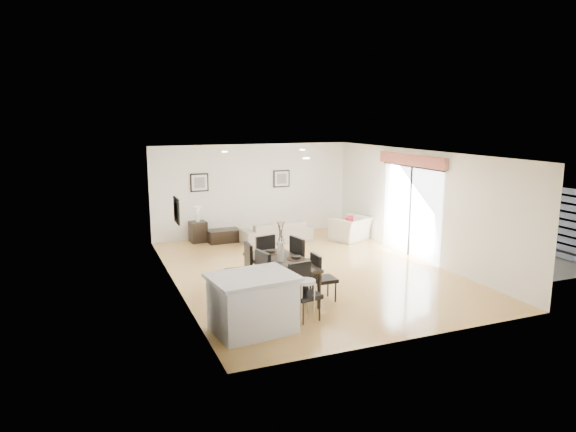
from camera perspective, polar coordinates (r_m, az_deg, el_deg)
name	(u,v)px	position (r m, az deg, el deg)	size (l,w,h in m)	color
ground	(308,271)	(11.89, 2.20, -6.08)	(8.00, 8.00, 0.00)	tan
wall_back	(253,190)	(15.25, -3.92, 2.91)	(6.00, 0.04, 2.70)	white
wall_front	(414,258)	(8.17, 13.84, -4.50)	(6.00, 0.04, 2.70)	white
wall_left	(174,223)	(10.71, -12.56, -0.79)	(0.04, 8.00, 2.70)	white
wall_right	(419,205)	(13.06, 14.34, 1.23)	(0.04, 8.00, 2.70)	white
ceiling	(309,153)	(11.39, 2.30, 7.01)	(6.00, 8.00, 0.02)	white
sofa	(276,231)	(14.52, -1.33, -1.73)	(2.00, 0.78, 0.58)	gray
armchair	(350,229)	(14.77, 6.93, -1.42)	(1.03, 0.90, 0.67)	white
courtyard_plant_a	(528,240)	(14.62, 25.14, -2.39)	(0.66, 0.58, 0.74)	#3A632A
courtyard_plant_b	(463,223)	(16.32, 18.92, -0.71)	(0.39, 0.39, 0.69)	#3A632A
dining_table	(281,264)	(9.97, -0.80, -5.40)	(1.01, 1.85, 0.75)	black
dining_chair_wnear	(257,278)	(9.40, -3.43, -6.89)	(0.56, 0.56, 1.08)	black
dining_chair_wfar	(243,266)	(10.21, -5.02, -5.60)	(0.49, 0.49, 1.04)	black
dining_chair_enear	(321,275)	(9.87, 3.63, -6.54)	(0.42, 0.42, 0.93)	black
dining_chair_efar	(302,259)	(10.61, 1.53, -4.81)	(0.56, 0.56, 1.07)	black
dining_chair_head	(303,288)	(9.02, 1.70, -7.99)	(0.51, 0.51, 0.99)	black
dining_chair_foot	(263,255)	(11.01, -2.80, -4.38)	(0.55, 0.55, 1.02)	black
vase	(281,244)	(9.87, -0.81, -3.18)	(1.02, 1.56, 0.79)	white
coffee_table	(224,236)	(14.61, -7.17, -2.19)	(0.89, 0.54, 0.36)	black
side_table	(198,232)	(14.69, -9.96, -1.73)	(0.44, 0.44, 0.59)	black
table_lamp	(197,212)	(14.58, -10.04, 0.46)	(0.22, 0.22, 0.43)	white
cushion	(349,222)	(14.60, 6.80, -0.70)	(0.33, 0.10, 0.33)	#AF161E
kitchen_island	(253,303)	(8.55, -3.94, -9.61)	(1.48, 1.20, 0.95)	white
bar_stool	(305,286)	(8.81, 1.95, -7.79)	(0.35, 0.35, 0.76)	white
framed_print_back_left	(199,183)	(14.77, -9.82, 3.68)	(0.52, 0.04, 0.52)	black
framed_print_back_right	(282,179)	(15.48, -0.73, 4.17)	(0.52, 0.04, 0.52)	black
framed_print_left_wall	(177,210)	(10.46, -12.28, 0.62)	(0.04, 0.52, 0.52)	black
sliding_door	(411,191)	(13.23, 13.49, 2.77)	(0.12, 2.70, 2.57)	white
courtyard	(492,208)	(15.81, 21.71, 0.87)	(6.00, 6.00, 2.00)	gray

